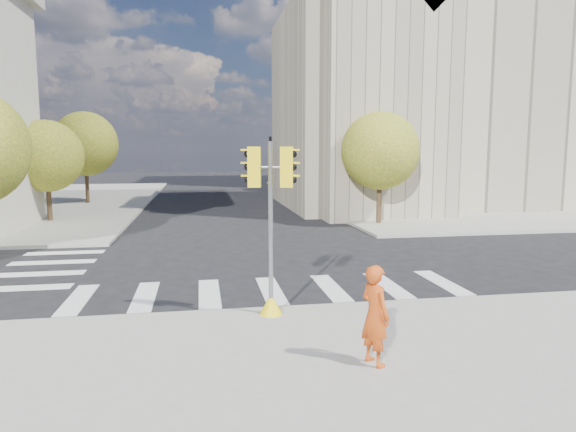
{
  "coord_description": "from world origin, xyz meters",
  "views": [
    {
      "loc": [
        -2.09,
        -16.57,
        4.13
      ],
      "look_at": [
        0.55,
        -1.18,
        2.1
      ],
      "focal_mm": 32.0,
      "sensor_mm": 36.0,
      "label": 1
    }
  ],
  "objects_px": {
    "lamp_near": "(366,142)",
    "photographer": "(375,315)",
    "traffic_signal": "(271,241)",
    "lamp_far": "(315,144)"
  },
  "relations": [
    {
      "from": "lamp_near",
      "to": "photographer",
      "type": "height_order",
      "value": "lamp_near"
    },
    {
      "from": "traffic_signal",
      "to": "photographer",
      "type": "bearing_deg",
      "value": -52.8
    },
    {
      "from": "lamp_near",
      "to": "traffic_signal",
      "type": "distance_m",
      "value": 20.6
    },
    {
      "from": "lamp_near",
      "to": "lamp_far",
      "type": "bearing_deg",
      "value": 90.0
    },
    {
      "from": "traffic_signal",
      "to": "lamp_far",
      "type": "bearing_deg",
      "value": 87.72
    },
    {
      "from": "lamp_near",
      "to": "photographer",
      "type": "bearing_deg",
      "value": -107.68
    },
    {
      "from": "lamp_near",
      "to": "lamp_far",
      "type": "relative_size",
      "value": 1.0
    },
    {
      "from": "lamp_near",
      "to": "traffic_signal",
      "type": "xyz_separation_m",
      "value": [
        -8.46,
        -18.6,
        -2.63
      ]
    },
    {
      "from": "lamp_far",
      "to": "photographer",
      "type": "bearing_deg",
      "value": -100.99
    },
    {
      "from": "photographer",
      "to": "traffic_signal",
      "type": "bearing_deg",
      "value": 4.5
    }
  ]
}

